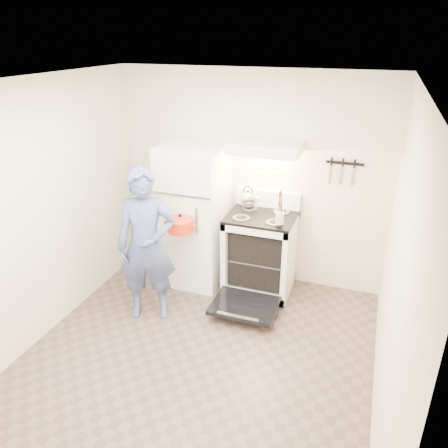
% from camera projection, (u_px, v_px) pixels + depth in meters
% --- Properties ---
extents(floor, '(3.60, 3.60, 0.00)m').
position_uv_depth(floor, '(193.00, 363.00, 4.09)').
color(floor, brown).
rests_on(floor, ground).
extents(back_wall, '(3.20, 0.02, 2.50)m').
position_uv_depth(back_wall, '(251.00, 179.00, 5.13)').
color(back_wall, beige).
rests_on(back_wall, ground).
extents(refrigerator, '(0.70, 0.70, 1.70)m').
position_uv_depth(refrigerator, '(195.00, 215.00, 5.17)').
color(refrigerator, white).
rests_on(refrigerator, floor).
extents(stove_body, '(0.76, 0.65, 0.92)m').
position_uv_depth(stove_body, '(260.00, 254.00, 5.10)').
color(stove_body, white).
rests_on(stove_body, floor).
extents(cooktop, '(0.76, 0.65, 0.03)m').
position_uv_depth(cooktop, '(261.00, 217.00, 4.91)').
color(cooktop, black).
rests_on(cooktop, stove_body).
extents(backsplash, '(0.76, 0.07, 0.20)m').
position_uv_depth(backsplash, '(268.00, 199.00, 5.11)').
color(backsplash, white).
rests_on(backsplash, cooktop).
extents(oven_door, '(0.70, 0.54, 0.04)m').
position_uv_depth(oven_door, '(245.00, 305.00, 4.72)').
color(oven_door, black).
rests_on(oven_door, floor).
extents(oven_rack, '(0.60, 0.52, 0.01)m').
position_uv_depth(oven_rack, '(260.00, 255.00, 5.11)').
color(oven_rack, slate).
rests_on(oven_rack, stove_body).
extents(range_hood, '(0.76, 0.50, 0.12)m').
position_uv_depth(range_hood, '(266.00, 147.00, 4.66)').
color(range_hood, white).
rests_on(range_hood, back_wall).
extents(knife_strip, '(0.40, 0.02, 0.03)m').
position_uv_depth(knife_strip, '(345.00, 163.00, 4.68)').
color(knife_strip, black).
rests_on(knife_strip, back_wall).
extents(pizza_stone, '(0.34, 0.34, 0.02)m').
position_uv_depth(pizza_stone, '(253.00, 254.00, 5.12)').
color(pizza_stone, '#91724C').
rests_on(pizza_stone, oven_rack).
extents(tea_kettle, '(0.21, 0.18, 0.26)m').
position_uv_depth(tea_kettle, '(248.00, 197.00, 5.07)').
color(tea_kettle, '#B5B5BA').
rests_on(tea_kettle, cooktop).
extents(utensil_jar, '(0.11, 0.11, 0.13)m').
position_uv_depth(utensil_jar, '(280.00, 218.00, 4.60)').
color(utensil_jar, silver).
rests_on(utensil_jar, cooktop).
extents(person, '(0.71, 0.59, 1.66)m').
position_uv_depth(person, '(147.00, 245.00, 4.48)').
color(person, navy).
rests_on(person, floor).
extents(dutch_oven, '(0.36, 0.29, 0.23)m').
position_uv_depth(dutch_oven, '(180.00, 226.00, 4.71)').
color(dutch_oven, red).
rests_on(dutch_oven, person).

